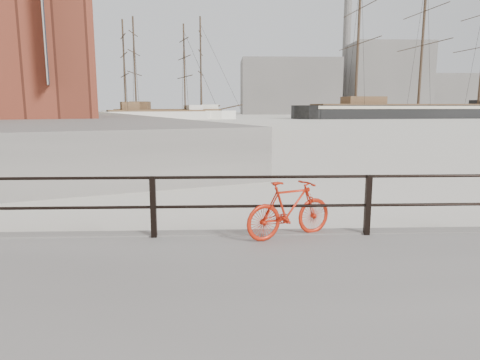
# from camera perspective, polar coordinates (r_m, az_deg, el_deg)

# --- Properties ---
(ground) EXTENTS (400.00, 400.00, 0.00)m
(ground) POSITION_cam_1_polar(r_m,az_deg,el_deg) (7.70, 16.00, -9.16)
(ground) COLOR white
(ground) RESTS_ON ground
(far_quay) EXTENTS (78.44, 148.07, 1.80)m
(far_quay) POSITION_cam_1_polar(r_m,az_deg,el_deg) (87.43, -28.05, 7.60)
(far_quay) COLOR gray
(far_quay) RESTS_ON ground
(guardrail) EXTENTS (28.00, 0.10, 1.00)m
(guardrail) POSITION_cam_1_polar(r_m,az_deg,el_deg) (7.33, 16.67, -3.23)
(guardrail) COLOR black
(guardrail) RESTS_ON promenade
(bicycle) EXTENTS (1.51, 0.85, 0.94)m
(bicycle) POSITION_cam_1_polar(r_m,az_deg,el_deg) (6.93, 6.63, -3.89)
(bicycle) COLOR red
(bicycle) RESTS_ON promenade
(barque_black) EXTENTS (64.01, 27.02, 35.02)m
(barque_black) POSITION_cam_1_polar(r_m,az_deg,el_deg) (100.07, 22.55, 7.61)
(barque_black) COLOR black
(barque_black) RESTS_ON ground
(schooner_mid) EXTENTS (29.40, 13.13, 20.89)m
(schooner_mid) POSITION_cam_1_polar(r_m,az_deg,el_deg) (89.20, -9.42, 8.04)
(schooner_mid) COLOR white
(schooner_mid) RESTS_ON ground
(schooner_left) EXTENTS (27.29, 19.02, 18.89)m
(schooner_left) POSITION_cam_1_polar(r_m,az_deg,el_deg) (84.54, -11.03, 7.91)
(schooner_left) COLOR beige
(schooner_left) RESTS_ON ground
(apartment_grey) EXTENTS (26.02, 22.15, 23.20)m
(apartment_grey) POSITION_cam_1_polar(r_m,az_deg,el_deg) (100.12, -29.39, 14.81)
(apartment_grey) COLOR #A4A49F
(apartment_grey) RESTS_ON far_quay
(apartment_brick) EXTENTS (27.87, 22.90, 21.20)m
(apartment_brick) POSITION_cam_1_polar(r_m,az_deg,el_deg) (122.88, -28.44, 13.25)
(apartment_brick) COLOR brown
(apartment_brick) RESTS_ON far_quay
(industrial_west) EXTENTS (32.00, 18.00, 18.00)m
(industrial_west) POSITION_cam_1_polar(r_m,az_deg,el_deg) (148.74, 6.51, 12.21)
(industrial_west) COLOR gray
(industrial_west) RESTS_ON ground
(industrial_mid) EXTENTS (26.00, 20.00, 24.00)m
(industrial_mid) POSITION_cam_1_polar(r_m,az_deg,el_deg) (162.66, 18.84, 12.60)
(industrial_mid) COLOR gray
(industrial_mid) RESTS_ON ground
(industrial_east) EXTENTS (20.00, 16.00, 14.00)m
(industrial_east) POSITION_cam_1_polar(r_m,az_deg,el_deg) (176.35, 25.26, 10.31)
(industrial_east) COLOR gray
(industrial_east) RESTS_ON ground
(smokestack) EXTENTS (2.80, 2.80, 44.00)m
(smokestack) POSITION_cam_1_polar(r_m,az_deg,el_deg) (164.22, 13.98, 16.30)
(smokestack) COLOR gray
(smokestack) RESTS_ON ground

